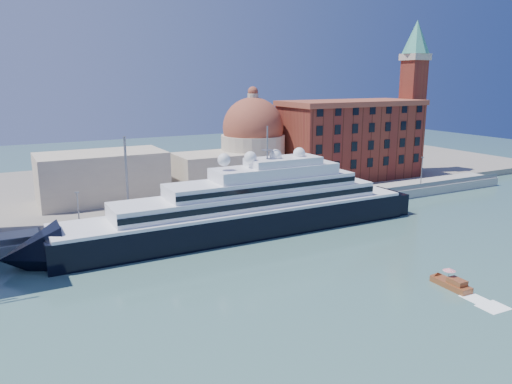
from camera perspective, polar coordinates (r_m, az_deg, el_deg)
ground at (r=85.05m, az=4.96°, el=-9.03°), size 400.00×400.00×0.00m
quay at (r=113.06m, az=-4.49°, el=-2.75°), size 180.00×10.00×2.50m
land at (r=150.53m, az=-10.83°, el=0.92°), size 260.00×72.00×2.00m
quay_fence at (r=108.61m, az=-3.55°, el=-2.38°), size 180.00×0.10×1.20m
superyacht at (r=101.96m, az=-2.78°, el=-2.60°), size 86.54×12.00×25.86m
water_taxi at (r=83.96m, az=21.48°, el=-9.67°), size 2.43×6.69×3.14m
warehouse at (r=152.75m, az=10.78°, el=5.96°), size 43.00×19.00×23.25m
campanile at (r=167.88m, az=17.52°, el=11.33°), size 8.40×8.40×47.00m
church at (r=134.83m, az=-6.17°, el=3.97°), size 66.00×18.00×25.50m
lamp_posts at (r=105.10m, az=-10.52°, el=0.69°), size 120.80×2.40×18.00m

